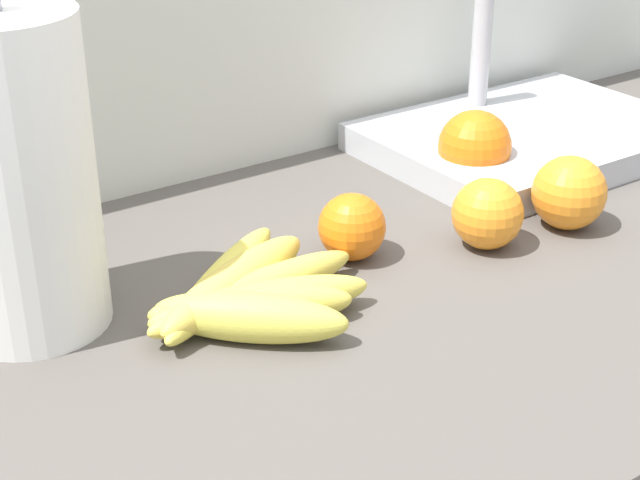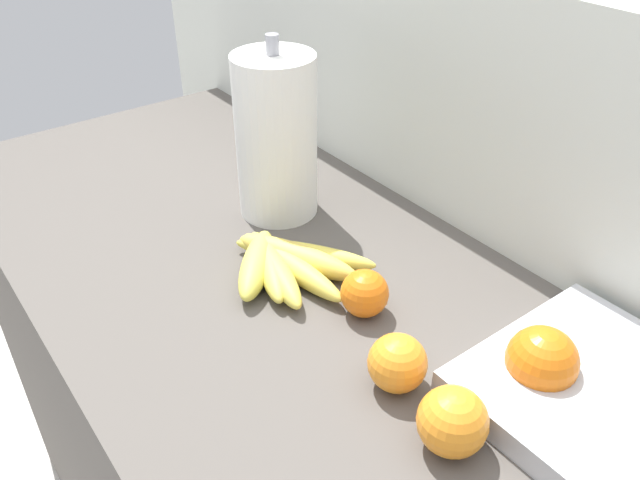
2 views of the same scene
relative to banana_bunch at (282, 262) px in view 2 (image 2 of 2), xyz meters
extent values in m
cube|color=silver|center=(0.09, 0.32, -0.29)|extent=(2.01, 0.06, 1.30)
ellipsoid|color=#D6CB4C|center=(-0.02, -0.03, 0.00)|extent=(0.15, 0.14, 0.04)
ellipsoid|color=#DBC64C|center=(0.00, -0.02, 0.00)|extent=(0.17, 0.11, 0.04)
ellipsoid|color=#DEC94C|center=(0.00, -0.01, 0.00)|extent=(0.20, 0.08, 0.04)
ellipsoid|color=#DBC54C|center=(0.01, 0.01, 0.00)|extent=(0.22, 0.06, 0.04)
ellipsoid|color=#E0C24C|center=(0.00, 0.02, 0.00)|extent=(0.20, 0.12, 0.04)
ellipsoid|color=#DFCD4C|center=(0.00, 0.04, 0.00)|extent=(0.19, 0.16, 0.03)
sphere|color=orange|center=(0.14, 0.04, 0.01)|extent=(0.06, 0.06, 0.06)
sphere|color=orange|center=(0.36, 0.11, 0.02)|extent=(0.08, 0.08, 0.08)
sphere|color=orange|center=(0.36, -0.03, 0.02)|extent=(0.08, 0.08, 0.08)
sphere|color=orange|center=(0.26, -0.02, 0.02)|extent=(0.07, 0.07, 0.07)
cylinder|color=white|center=(-0.15, 0.10, 0.11)|extent=(0.13, 0.13, 0.26)
cylinder|color=gray|center=(-0.15, 0.10, 0.13)|extent=(0.02, 0.02, 0.29)
camera|label=1|loc=(-0.35, -0.63, 0.41)|focal=54.54mm
camera|label=2|loc=(0.63, -0.41, 0.54)|focal=35.95mm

